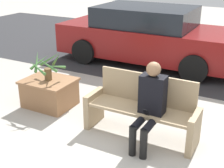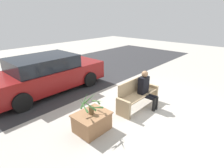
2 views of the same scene
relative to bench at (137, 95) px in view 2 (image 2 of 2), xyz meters
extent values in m
plane|color=#ADA89E|center=(0.04, -0.63, -0.44)|extent=(30.00, 30.00, 0.00)
cube|color=#2D2D30|center=(0.04, 4.85, -0.43)|extent=(20.00, 6.00, 0.01)
cube|color=tan|center=(-0.81, -0.06, -0.15)|extent=(0.09, 0.51, 0.56)
cube|color=tan|center=(0.81, -0.06, -0.15)|extent=(0.09, 0.51, 0.56)
cube|color=tan|center=(0.00, -0.06, 0.01)|extent=(1.54, 0.47, 0.04)
cube|color=tan|center=(0.00, 0.17, 0.26)|extent=(1.54, 0.04, 0.47)
cube|color=black|center=(0.19, -0.10, 0.31)|extent=(0.36, 0.22, 0.56)
sphere|color=#8C6647|center=(0.19, -0.12, 0.70)|extent=(0.21, 0.21, 0.21)
cylinder|color=black|center=(0.11, -0.34, -0.03)|extent=(0.11, 0.48, 0.11)
cylinder|color=black|center=(0.27, -0.34, -0.03)|extent=(0.11, 0.48, 0.11)
cylinder|color=black|center=(0.11, -0.58, -0.22)|extent=(0.10, 0.10, 0.44)
cylinder|color=black|center=(0.27, -0.58, -0.22)|extent=(0.10, 0.10, 0.44)
cube|color=black|center=(0.19, -0.33, 0.13)|extent=(0.07, 0.09, 0.12)
cube|color=#936642|center=(-1.88, 0.14, -0.18)|extent=(0.84, 0.68, 0.51)
cube|color=#936642|center=(-1.88, 0.14, 0.05)|extent=(0.89, 0.73, 0.04)
cylinder|color=brown|center=(-1.88, 0.14, 0.18)|extent=(0.13, 0.13, 0.22)
cone|color=#427538|center=(-1.67, 0.12, 0.36)|extent=(0.08, 0.45, 0.20)
cone|color=#427538|center=(-1.79, 0.29, 0.43)|extent=(0.36, 0.24, 0.33)
cone|color=#427538|center=(-1.96, 0.31, 0.41)|extent=(0.40, 0.21, 0.29)
cone|color=#427538|center=(-2.09, 0.18, 0.37)|extent=(0.15, 0.44, 0.22)
cone|color=#427538|center=(-2.04, 0.04, 0.42)|extent=(0.25, 0.36, 0.31)
cone|color=#427538|center=(-1.94, -0.07, 0.36)|extent=(0.45, 0.16, 0.19)
cone|color=#427538|center=(-1.79, -0.01, 0.43)|extent=(0.35, 0.26, 0.32)
cube|color=maroon|center=(-1.27, 3.42, 0.14)|extent=(4.56, 1.80, 0.74)
cube|color=black|center=(-1.38, 3.42, 0.75)|extent=(2.37, 1.66, 0.48)
cylinder|color=black|center=(0.14, 2.52, -0.12)|extent=(0.63, 0.18, 0.63)
cylinder|color=black|center=(0.14, 4.32, -0.12)|extent=(0.63, 0.18, 0.63)
cylinder|color=black|center=(-2.68, 2.52, -0.12)|extent=(0.63, 0.18, 0.63)
cylinder|color=black|center=(-2.68, 4.32, -0.12)|extent=(0.63, 0.18, 0.63)
camera|label=1|loc=(1.59, -3.93, 2.11)|focal=50.00mm
camera|label=2|loc=(-4.44, -2.86, 2.46)|focal=28.00mm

